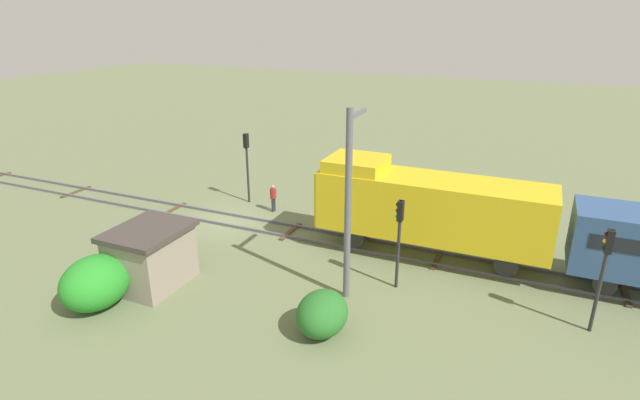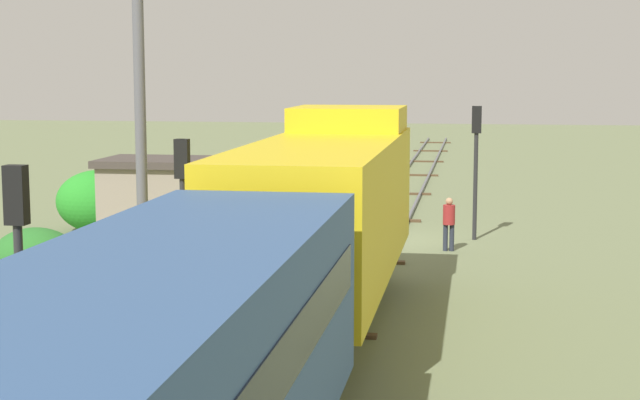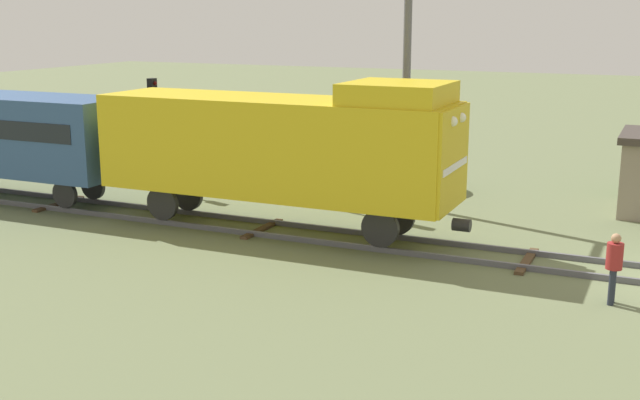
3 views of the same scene
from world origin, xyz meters
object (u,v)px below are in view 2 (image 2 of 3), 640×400
worker_near_track (449,220)px  relay_hut (155,198)px  traffic_signal_far (19,251)px  traffic_signal_mid (183,194)px  catenary_mast (143,125)px  locomotive (327,204)px  traffic_signal_near (476,148)px

worker_near_track → relay_hut: (9.90, -0.76, 0.40)m
traffic_signal_far → traffic_signal_mid: bearing=-91.5°
worker_near_track → relay_hut: size_ratio=0.49×
traffic_signal_far → catenary_mast: bearing=-82.0°
traffic_signal_far → relay_hut: (3.90, -17.86, -1.57)m
locomotive → traffic_signal_mid: bearing=-7.9°
traffic_signal_far → worker_near_track: 18.23m
catenary_mast → relay_hut: 9.21m
worker_near_track → relay_hut: 9.94m
traffic_signal_near → catenary_mast: catenary_mast is taller
relay_hut → locomotive: bearing=125.3°
traffic_signal_near → relay_hut: bearing=7.9°
traffic_signal_mid → catenary_mast: catenary_mast is taller
traffic_signal_near → traffic_signal_mid: (6.60, 11.60, -0.24)m
traffic_signal_far → traffic_signal_near: bearing=-109.4°
locomotive → traffic_signal_far: size_ratio=2.72×
locomotive → traffic_signal_mid: 3.43m
traffic_signal_near → catenary_mast: 12.82m
traffic_signal_near → worker_near_track: size_ratio=2.65×
locomotive → traffic_signal_far: bearing=63.7°
traffic_signal_near → relay_hut: 10.94m
traffic_signal_near → traffic_signal_far: size_ratio=1.06×
traffic_signal_near → relay_hut: (10.70, 1.49, -1.72)m
traffic_signal_near → locomotive: bearing=75.2°
locomotive → relay_hut: locomotive is taller
traffic_signal_far → relay_hut: traffic_signal_far is taller
traffic_signal_mid → traffic_signal_far: 7.75m
locomotive → relay_hut: size_ratio=3.31×
locomotive → traffic_signal_near: (-3.20, -12.07, 0.34)m
locomotive → traffic_signal_far: locomotive is taller
traffic_signal_far → catenary_mast: 9.72m
traffic_signal_near → catenary_mast: (8.14, 9.82, 1.23)m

